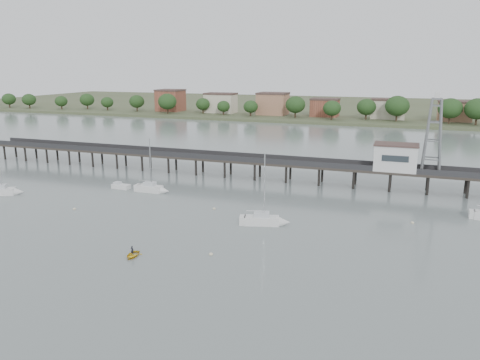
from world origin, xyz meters
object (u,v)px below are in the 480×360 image
object	(u,v)px
pier	(273,163)
white_tender	(121,186)
sailboat_c	(268,221)
sailboat_a	(6,191)
lattice_tower	(433,136)
sailboat_b	(154,189)
yellow_dinghy	(133,256)

from	to	relation	value
pier	white_tender	xyz separation A→B (m)	(-26.82, -17.59, -3.34)
pier	sailboat_c	world-z (taller)	sailboat_c
sailboat_a	white_tender	world-z (taller)	sailboat_a
pier	lattice_tower	size ratio (longest dim) A/B	9.68
sailboat_b	white_tender	world-z (taller)	sailboat_b
sailboat_a	lattice_tower	bearing A→B (deg)	-6.46
yellow_dinghy	sailboat_a	bearing A→B (deg)	149.77
sailboat_a	white_tender	size ratio (longest dim) A/B	2.98
sailboat_c	yellow_dinghy	distance (m)	22.23
white_tender	yellow_dinghy	world-z (taller)	yellow_dinghy
sailboat_b	sailboat_c	bearing A→B (deg)	-23.52
pier	sailboat_b	xyz separation A→B (m)	(-18.97, -17.82, -3.14)
sailboat_b	sailboat_c	size ratio (longest dim) A/B	0.93
white_tender	sailboat_a	bearing A→B (deg)	-144.56
pier	sailboat_a	bearing A→B (deg)	-147.09
pier	white_tender	distance (m)	32.24
sailboat_a	pier	bearing A→B (deg)	5.63
sailboat_b	white_tender	size ratio (longest dim) A/B	2.90
lattice_tower	yellow_dinghy	size ratio (longest dim) A/B	5.59
pier	lattice_tower	xyz separation A→B (m)	(31.50, 0.00, 7.31)
sailboat_b	yellow_dinghy	bearing A→B (deg)	-66.28
sailboat_c	sailboat_a	bearing A→B (deg)	165.16
sailboat_b	yellow_dinghy	size ratio (longest dim) A/B	4.01
lattice_tower	sailboat_b	world-z (taller)	lattice_tower
sailboat_b	lattice_tower	bearing A→B (deg)	18.35
pier	sailboat_b	distance (m)	26.21
sailboat_b	yellow_dinghy	distance (m)	31.80
sailboat_c	white_tender	distance (m)	36.07
lattice_tower	sailboat_c	bearing A→B (deg)	-129.88
sailboat_b	sailboat_c	world-z (taller)	sailboat_c
lattice_tower	white_tender	xyz separation A→B (m)	(-58.32, -17.59, -10.65)
white_tender	lattice_tower	bearing A→B (deg)	19.83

